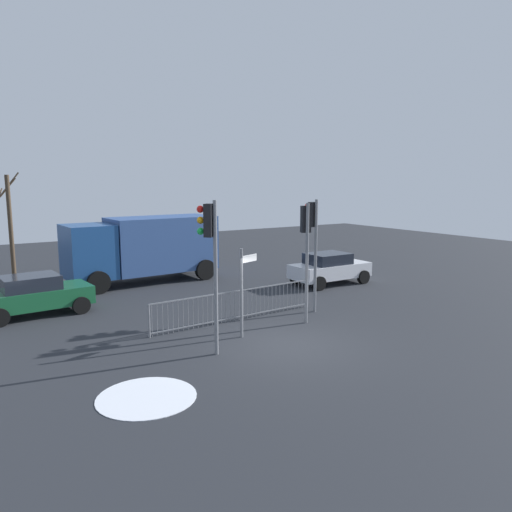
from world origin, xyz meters
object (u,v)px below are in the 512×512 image
(traffic_light_rear_left, at_px, (306,235))
(delivery_truck, at_px, (144,246))
(traffic_light_foreground_left, at_px, (210,242))
(car_green_mid, at_px, (34,294))
(car_white_far, at_px, (329,268))
(traffic_light_foreground_right, at_px, (313,230))
(bare_tree_left, at_px, (10,223))
(direction_sign_post, at_px, (243,287))

(traffic_light_rear_left, xyz_separation_m, delivery_truck, (-2.34, 9.38, -1.27))
(traffic_light_foreground_left, xyz_separation_m, car_green_mid, (-3.56, 7.02, -2.40))
(traffic_light_rear_left, bearing_deg, car_white_far, 58.79)
(traffic_light_rear_left, distance_m, traffic_light_foreground_right, 1.46)
(bare_tree_left, bearing_deg, traffic_light_rear_left, -61.74)
(direction_sign_post, distance_m, car_green_mid, 8.05)
(delivery_truck, bearing_deg, bare_tree_left, -44.88)
(traffic_light_foreground_left, height_order, traffic_light_rear_left, traffic_light_foreground_left)
(traffic_light_foreground_left, bearing_deg, car_white_far, -12.04)
(delivery_truck, distance_m, bare_tree_left, 7.03)
(traffic_light_rear_left, distance_m, delivery_truck, 9.75)
(car_white_far, bearing_deg, bare_tree_left, 141.90)
(traffic_light_foreground_right, bearing_deg, traffic_light_foreground_left, -169.90)
(traffic_light_foreground_left, height_order, traffic_light_foreground_right, traffic_light_foreground_left)
(traffic_light_foreground_right, xyz_separation_m, car_white_far, (3.76, 3.34, -2.28))
(traffic_light_rear_left, relative_size, car_green_mid, 1.04)
(traffic_light_foreground_right, height_order, car_green_mid, traffic_light_foreground_right)
(traffic_light_foreground_right, bearing_deg, traffic_light_rear_left, -149.85)
(traffic_light_rear_left, distance_m, direction_sign_post, 3.01)
(direction_sign_post, xyz_separation_m, car_green_mid, (-5.09, 6.18, -0.81))
(direction_sign_post, bearing_deg, car_green_mid, 109.70)
(car_green_mid, bearing_deg, traffic_light_foreground_right, -34.04)
(traffic_light_rear_left, bearing_deg, bare_tree_left, 135.44)
(traffic_light_foreground_left, xyz_separation_m, delivery_truck, (1.83, 10.49, -1.43))
(traffic_light_foreground_left, relative_size, car_green_mid, 1.10)
(direction_sign_post, distance_m, car_white_far, 8.82)
(direction_sign_post, height_order, delivery_truck, delivery_truck)
(traffic_light_rear_left, bearing_deg, delivery_truck, 121.18)
(traffic_light_rear_left, height_order, bare_tree_left, bare_tree_left)
(car_white_far, bearing_deg, delivery_truck, 144.81)
(car_green_mid, height_order, delivery_truck, delivery_truck)
(direction_sign_post, bearing_deg, bare_tree_left, 89.13)
(car_white_far, height_order, delivery_truck, delivery_truck)
(traffic_light_foreground_left, distance_m, bare_tree_left, 15.50)
(direction_sign_post, height_order, car_green_mid, direction_sign_post)
(traffic_light_rear_left, xyz_separation_m, bare_tree_left, (-7.54, 14.02, -0.28))
(direction_sign_post, bearing_deg, traffic_light_foreground_left, -171.14)
(traffic_light_rear_left, bearing_deg, traffic_light_foreground_left, -147.99)
(traffic_light_foreground_left, relative_size, delivery_truck, 0.60)
(traffic_light_rear_left, distance_m, car_white_far, 6.87)
(delivery_truck, height_order, bare_tree_left, bare_tree_left)
(traffic_light_foreground_left, xyz_separation_m, bare_tree_left, (-3.36, 15.12, -0.44))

